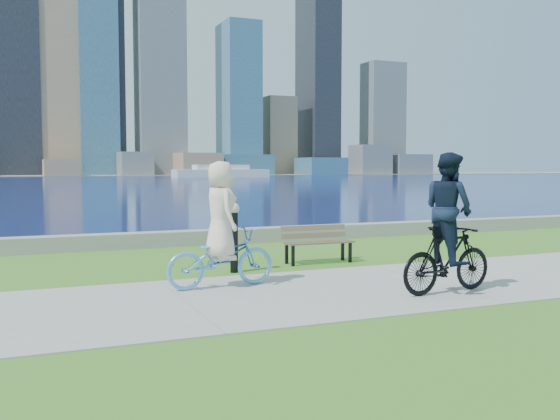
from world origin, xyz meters
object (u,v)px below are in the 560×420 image
(bollard_lamp, at_px, (234,233))
(cyclist_woman, at_px, (221,241))
(cyclist_man, at_px, (448,234))
(park_bench, at_px, (317,240))

(bollard_lamp, distance_m, cyclist_woman, 1.45)
(cyclist_woman, height_order, cyclist_man, cyclist_man)
(bollard_lamp, bearing_deg, park_bench, 13.72)
(bollard_lamp, height_order, cyclist_woman, cyclist_woman)
(park_bench, distance_m, cyclist_man, 3.52)
(park_bench, relative_size, cyclist_woman, 0.72)
(bollard_lamp, distance_m, cyclist_man, 3.78)
(bollard_lamp, height_order, cyclist_man, cyclist_man)
(park_bench, xyz_separation_m, cyclist_man, (0.43, -3.46, 0.45))
(park_bench, relative_size, bollard_lamp, 1.13)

